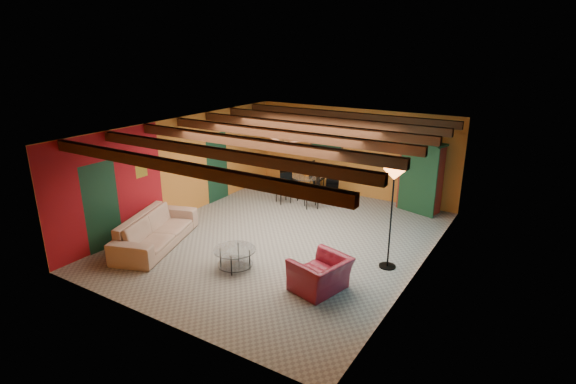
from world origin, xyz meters
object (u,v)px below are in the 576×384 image
Objects in this scene: armchair at (320,274)px; armoire at (421,178)px; potted_plant at (425,135)px; sofa at (156,230)px; dining_table at (306,183)px; floor_lamp at (391,220)px; coffee_table at (235,259)px; vase at (307,164)px.

armoire reaches higher than armchair.
potted_plant reaches higher than armchair.
sofa is at bearing -113.38° from armoire.
dining_table is 3.33m from armoire.
floor_lamp reaches higher than armchair.
dining_table is 3.69m from potted_plant.
sofa is 1.18× the size of floor_lamp.
sofa is 2.89× the size of coffee_table.
sofa is 2.30m from coffee_table.
sofa is at bearing -178.73° from coffee_table.
sofa reaches higher than coffee_table.
dining_table reaches higher than armchair.
sofa is 7.22m from armoire.
vase is at bearing 101.15° from coffee_table.
floor_lamp is at bearing 32.90° from coffee_table.
vase is (-2.86, 4.52, 0.76)m from armchair.
vase is at bearing 0.00° from dining_table.
potted_plant is (3.20, 0.82, 1.66)m from dining_table.
dining_table is 4.72m from floor_lamp.
dining_table is at bearing -133.27° from armchair.
vase reaches higher than sofa.
dining_table is 0.60m from vase.
armchair is 1.92m from floor_lamp.
sofa is at bearing -129.39° from potted_plant.
sofa is 13.09× the size of vase.
sofa is 1.34× the size of dining_table.
potted_plant is (4.57, 5.56, 1.79)m from sofa.
dining_table reaches higher than sofa.
coffee_table is (-1.94, -0.18, -0.11)m from armchair.
vase reaches higher than dining_table.
floor_lamp is (2.72, 1.76, 0.86)m from coffee_table.
potted_plant reaches higher than coffee_table.
armoire reaches higher than dining_table.
coffee_table is 4.86m from vase.
floor_lamp is (3.65, -2.93, 0.59)m from dining_table.
armoire is 3.30m from vase.
armchair is 5.38m from armoire.
dining_table is 9.77× the size of vase.
potted_plant is at bearing 96.84° from floor_lamp.
dining_table is (-0.93, 4.69, 0.27)m from coffee_table.
armoire is (0.34, 5.34, 0.62)m from armchair.
dining_table is at bearing -149.60° from armoire.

